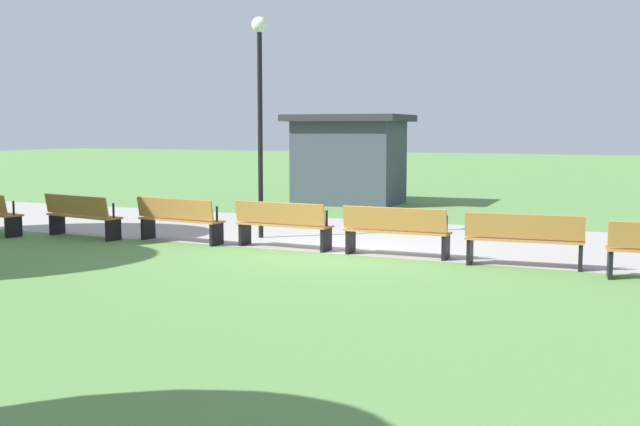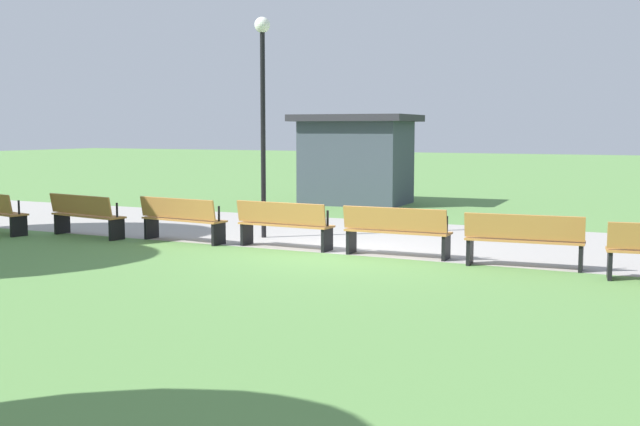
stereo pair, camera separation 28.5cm
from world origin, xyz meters
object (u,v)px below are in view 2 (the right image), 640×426
(bench_3, at_px, (86,214))
(kiosk, at_px, (356,158))
(bench_5, at_px, (284,224))
(bench_6, at_px, (396,230))
(bench_4, at_px, (182,218))
(bench_7, at_px, (524,239))
(lamp_post, at_px, (263,88))

(bench_3, distance_m, kiosk, 9.59)
(bench_5, xyz_separation_m, bench_6, (2.25, 0.00, 0.00))
(bench_4, bearing_deg, bench_3, -167.41)
(bench_3, height_order, bench_7, same)
(bench_4, distance_m, bench_5, 2.25)
(bench_6, distance_m, bench_7, 2.25)
(bench_5, height_order, bench_6, same)
(bench_4, distance_m, kiosk, 9.08)
(bench_4, height_order, bench_7, same)
(bench_5, bearing_deg, bench_3, -172.81)
(bench_4, bearing_deg, lamp_post, 54.60)
(bench_3, bearing_deg, kiosk, 86.46)
(bench_4, bearing_deg, bench_7, 5.41)
(kiosk, bearing_deg, bench_5, -78.17)
(bench_4, height_order, kiosk, kiosk)
(bench_4, xyz_separation_m, kiosk, (-0.16, 9.04, 0.90))
(bench_5, height_order, bench_7, same)
(bench_5, distance_m, kiosk, 9.26)
(bench_3, distance_m, lamp_post, 4.54)
(bench_7, bearing_deg, bench_5, 172.80)
(bench_3, height_order, lamp_post, lamp_post)
(lamp_post, xyz_separation_m, kiosk, (-1.28, 7.73, -1.71))
(bench_4, bearing_deg, bench_5, 9.00)
(bench_6, relative_size, kiosk, 0.52)
(bench_6, distance_m, kiosk, 10.08)
(bench_7, distance_m, lamp_post, 6.32)
(bench_5, bearing_deg, bench_6, 1.80)
(bench_3, xyz_separation_m, kiosk, (2.07, 9.32, 0.90))
(bench_4, height_order, bench_6, same)
(kiosk, bearing_deg, bench_7, -55.93)
(bench_7, xyz_separation_m, kiosk, (-6.90, 9.04, 0.90))
(bench_5, bearing_deg, kiosk, 106.91)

